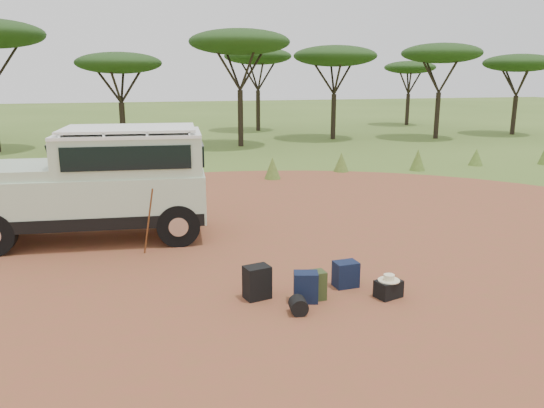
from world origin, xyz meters
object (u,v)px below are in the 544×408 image
object	(u,v)px
backpack_olive	(314,286)
duffel_navy	(346,274)
hard_case	(388,289)
backpack_navy	(306,287)
backpack_black	(257,282)
walking_staff	(148,222)
safari_vehicle	(100,186)

from	to	relation	value
backpack_olive	duffel_navy	bearing A→B (deg)	24.14
hard_case	duffel_navy	bearing A→B (deg)	112.57
backpack_navy	backpack_olive	world-z (taller)	backpack_navy
backpack_black	hard_case	world-z (taller)	backpack_black
walking_staff	duffel_navy	size ratio (longest dim) A/B	3.17
duffel_navy	backpack_navy	bearing A→B (deg)	-157.74
safari_vehicle	duffel_navy	distance (m)	6.04
backpack_black	safari_vehicle	bearing A→B (deg)	108.50
backpack_black	walking_staff	bearing A→B (deg)	107.65
backpack_black	backpack_navy	world-z (taller)	backpack_black
duffel_navy	hard_case	size ratio (longest dim) A/B	1.09
backpack_black	backpack_olive	xyz separation A→B (m)	(0.90, -0.32, -0.04)
backpack_navy	safari_vehicle	bearing A→B (deg)	141.10
safari_vehicle	walking_staff	bearing A→B (deg)	-51.63
backpack_olive	backpack_black	bearing A→B (deg)	158.10
safari_vehicle	walking_staff	world-z (taller)	safari_vehicle
backpack_olive	hard_case	bearing A→B (deg)	-14.87
walking_staff	duffel_navy	xyz separation A→B (m)	(3.21, -2.73, -0.49)
backpack_black	backpack_olive	bearing A→B (deg)	-31.15
safari_vehicle	backpack_navy	world-z (taller)	safari_vehicle
safari_vehicle	backpack_black	xyz separation A→B (m)	(2.53, -4.32, -0.94)
backpack_olive	walking_staff	bearing A→B (deg)	126.01
backpack_olive	hard_case	xyz separation A→B (m)	(1.23, -0.27, -0.10)
safari_vehicle	backpack_olive	xyz separation A→B (m)	(3.43, -4.63, -0.98)
walking_staff	hard_case	bearing A→B (deg)	-83.84
walking_staff	backpack_olive	bearing A→B (deg)	-92.96
backpack_black	hard_case	distance (m)	2.21
backpack_olive	hard_case	world-z (taller)	backpack_olive
safari_vehicle	backpack_black	size ratio (longest dim) A/B	9.53
backpack_black	duffel_navy	bearing A→B (deg)	-9.99
safari_vehicle	duffel_navy	bearing A→B (deg)	-39.20
safari_vehicle	backpack_navy	bearing A→B (deg)	-48.61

